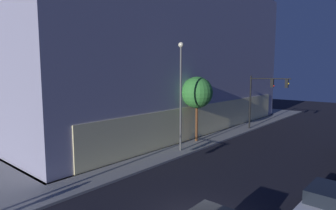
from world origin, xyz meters
TOP-DOWN VIEW (x-y plane):
  - modern_building at (15.61, 23.74)m, footprint 36.29×29.94m
  - traffic_light_far_corner at (21.10, 5.33)m, footprint 0.62×4.40m
  - street_lamp_sidewalk at (8.39, 7.35)m, footprint 0.44×0.44m
  - sidewalk_tree at (11.94, 8.19)m, footprint 2.96×2.96m
  - car_white at (3.73, -4.53)m, footprint 4.75×2.19m

SIDE VIEW (x-z plane):
  - car_white at x=3.73m, z-range 0.02..1.61m
  - traffic_light_far_corner at x=21.10m, z-range 1.49..7.61m
  - sidewalk_tree at x=11.94m, z-range 1.71..7.83m
  - street_lamp_sidewalk at x=8.39m, z-range 1.21..10.14m
  - modern_building at x=15.61m, z-range -0.08..20.35m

